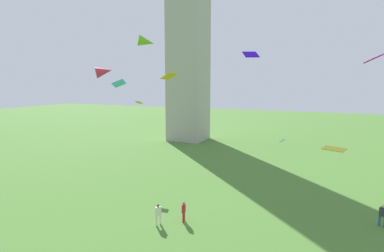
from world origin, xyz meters
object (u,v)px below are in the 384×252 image
person_1 (158,213)px  kite_flying_11 (139,102)px  kite_flying_8 (169,76)px  person_0 (184,210)px  kite_flying_9 (146,42)px  monument_obelisk (188,16)px  kite_flying_2 (104,72)px  kite_flying_5 (119,83)px  kite_flying_7 (334,149)px  person_2 (383,214)px  kite_flying_10 (282,141)px  kite_flying_1 (251,54)px  kite_flying_6 (377,57)px

person_1 → kite_flying_11: size_ratio=2.01×
kite_flying_8 → kite_flying_11: kite_flying_8 is taller
person_0 → kite_flying_9: size_ratio=1.10×
monument_obelisk → kite_flying_2: bearing=-80.5°
kite_flying_9 → person_1: bearing=-98.5°
kite_flying_8 → kite_flying_11: size_ratio=2.10×
person_0 → kite_flying_5: size_ratio=0.93×
kite_flying_2 → kite_flying_8: kite_flying_2 is taller
kite_flying_11 → kite_flying_7: bearing=178.4°
person_2 → kite_flying_10: bearing=160.2°
kite_flying_5 → kite_flying_11: (-3.75, 8.79, -2.25)m
kite_flying_10 → kite_flying_1: bearing=-37.4°
person_0 → person_2: size_ratio=0.94×
kite_flying_6 → kite_flying_9: 17.39m
kite_flying_1 → kite_flying_2: 15.00m
kite_flying_8 → kite_flying_5: bearing=-91.0°
person_1 → kite_flying_6: kite_flying_6 is taller
kite_flying_5 → monument_obelisk: bearing=-9.6°
kite_flying_8 → kite_flying_2: bearing=-125.9°
person_2 → kite_flying_1: 18.81m
monument_obelisk → kite_flying_11: bearing=-79.4°
monument_obelisk → kite_flying_10: 32.14m
kite_flying_1 → kite_flying_9: 14.18m
person_0 → kite_flying_5: kite_flying_5 is taller
kite_flying_2 → kite_flying_7: bearing=-120.6°
kite_flying_8 → kite_flying_9: kite_flying_9 is taller
kite_flying_2 → kite_flying_1: bearing=-96.2°
kite_flying_1 → kite_flying_2: size_ratio=0.92×
kite_flying_2 → kite_flying_5: size_ratio=1.10×
kite_flying_7 → kite_flying_2: bearing=28.7°
kite_flying_7 → kite_flying_10: kite_flying_7 is taller
kite_flying_8 → kite_flying_9: 8.69m
kite_flying_9 → kite_flying_7: bearing=-91.4°
person_2 → kite_flying_5: bearing=-136.2°
person_2 → kite_flying_11: bearing=-157.9°
kite_flying_1 → kite_flying_5: (-8.98, -10.58, -2.97)m
kite_flying_5 → kite_flying_6: bearing=-99.3°
kite_flying_9 → kite_flying_10: bearing=-56.7°
kite_flying_6 → person_0: bearing=-17.1°
kite_flying_2 → kite_flying_5: bearing=-163.2°
person_1 → kite_flying_10: (6.50, 18.90, 3.01)m
kite_flying_2 → kite_flying_7: size_ratio=0.96×
person_1 → kite_flying_10: 20.21m
monument_obelisk → kite_flying_11: size_ratio=55.27×
kite_flying_8 → kite_flying_9: bearing=-51.0°
kite_flying_2 → person_0: bearing=-149.8°
person_2 → kite_flying_9: 21.98m
kite_flying_6 → kite_flying_11: kite_flying_6 is taller
kite_flying_10 → kite_flying_6: bearing=24.6°
person_1 → kite_flying_1: kite_flying_1 is taller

